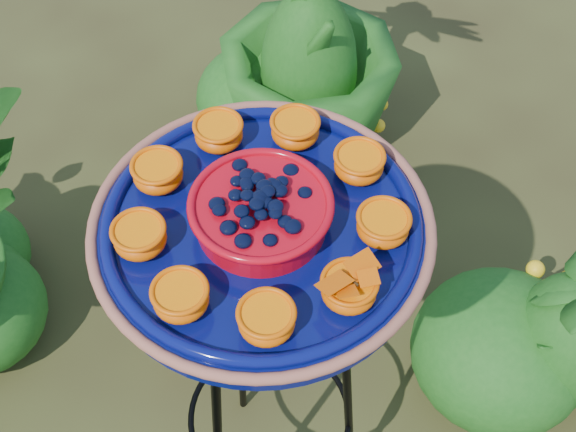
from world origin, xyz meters
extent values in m
plane|color=#2C2513|center=(0.00, 0.00, 0.00)|extent=(20.00, 20.00, 0.00)
torus|color=black|center=(-0.05, -0.11, 0.95)|extent=(0.33, 0.33, 0.02)
torus|color=black|center=(-0.05, -0.11, 0.33)|extent=(0.42, 0.42, 0.01)
cylinder|color=black|center=(-0.02, 0.04, 0.47)|extent=(0.04, 0.09, 0.95)
cylinder|color=black|center=(0.06, -0.22, 0.47)|extent=(0.08, 0.08, 0.95)
cylinder|color=#070C52|center=(-0.05, -0.11, 0.98)|extent=(0.58, 0.58, 0.04)
torus|color=#945043|center=(-0.05, -0.11, 1.00)|extent=(0.51, 0.51, 0.02)
torus|color=#070C52|center=(-0.05, -0.11, 1.00)|extent=(0.47, 0.47, 0.02)
cylinder|color=#B50614|center=(-0.05, -0.11, 1.03)|extent=(0.23, 0.23, 0.05)
torus|color=#B50614|center=(-0.05, -0.11, 1.05)|extent=(0.21, 0.21, 0.01)
ellipsoid|color=black|center=(-0.05, -0.11, 1.06)|extent=(0.17, 0.17, 0.03)
ellipsoid|color=orange|center=(0.12, -0.12, 1.02)|extent=(0.08, 0.08, 0.04)
cylinder|color=orange|center=(0.12, -0.12, 1.04)|extent=(0.07, 0.07, 0.01)
ellipsoid|color=orange|center=(0.09, -0.01, 1.02)|extent=(0.08, 0.08, 0.04)
cylinder|color=orange|center=(0.09, -0.01, 1.04)|extent=(0.07, 0.07, 0.01)
ellipsoid|color=orange|center=(-0.01, 0.06, 1.02)|extent=(0.08, 0.08, 0.04)
cylinder|color=orange|center=(-0.01, 0.06, 1.04)|extent=(0.07, 0.07, 0.01)
ellipsoid|color=orange|center=(-0.13, 0.04, 1.02)|extent=(0.08, 0.08, 0.04)
cylinder|color=orange|center=(-0.13, 0.04, 1.04)|extent=(0.07, 0.07, 0.01)
ellipsoid|color=orange|center=(-0.21, -0.04, 1.02)|extent=(0.08, 0.08, 0.04)
cylinder|color=orange|center=(-0.21, -0.04, 1.04)|extent=(0.07, 0.07, 0.01)
ellipsoid|color=orange|center=(-0.22, -0.16, 1.02)|extent=(0.08, 0.08, 0.04)
cylinder|color=orange|center=(-0.22, -0.16, 1.04)|extent=(0.07, 0.07, 0.01)
ellipsoid|color=orange|center=(-0.15, -0.26, 1.02)|extent=(0.08, 0.08, 0.04)
cylinder|color=orange|center=(-0.15, -0.26, 1.04)|extent=(0.07, 0.07, 0.01)
ellipsoid|color=orange|center=(-0.03, -0.29, 1.02)|extent=(0.08, 0.08, 0.04)
cylinder|color=orange|center=(-0.03, -0.29, 1.04)|extent=(0.07, 0.07, 0.01)
ellipsoid|color=orange|center=(0.07, -0.23, 1.02)|extent=(0.08, 0.08, 0.04)
cylinder|color=orange|center=(0.07, -0.23, 1.04)|extent=(0.07, 0.07, 0.01)
cylinder|color=black|center=(-0.03, -0.29, 1.05)|extent=(0.01, 0.03, 0.00)
cube|color=orange|center=(-0.06, -0.28, 1.06)|extent=(0.04, 0.03, 0.01)
cube|color=orange|center=(-0.01, -0.28, 1.06)|extent=(0.04, 0.03, 0.01)
cylinder|color=gray|center=(0.22, 0.31, 0.09)|extent=(0.55, 0.23, 0.18)
imported|color=#1A5416|center=(0.68, 0.70, 0.48)|extent=(0.76, 0.76, 0.96)
imported|color=#1A5416|center=(0.65, -0.35, 0.30)|extent=(0.34, 0.26, 0.59)
camera|label=1|loc=(-0.44, -0.70, 1.93)|focal=50.00mm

